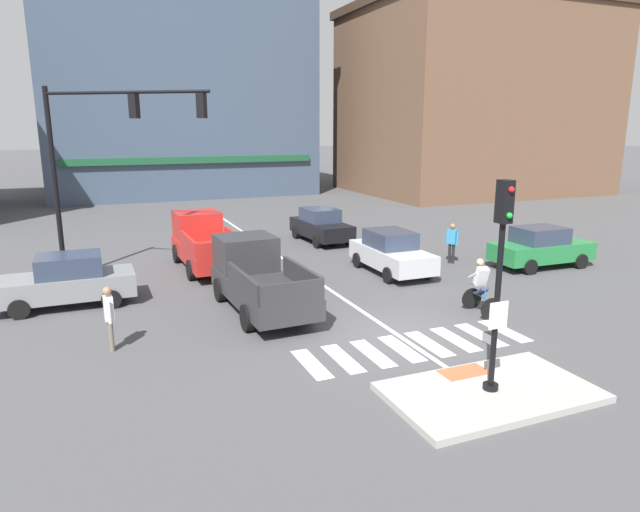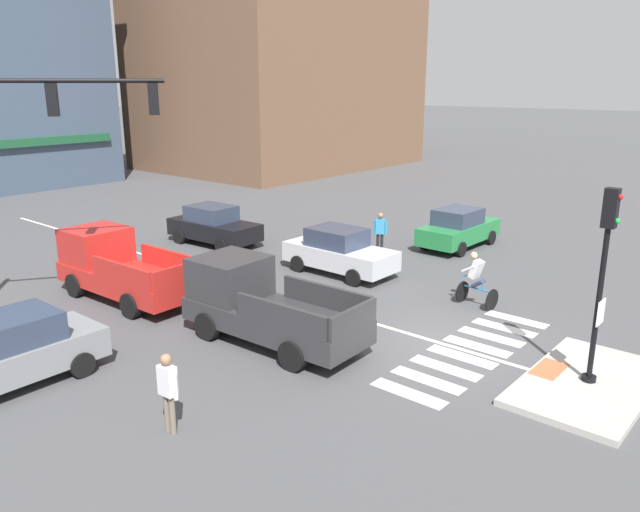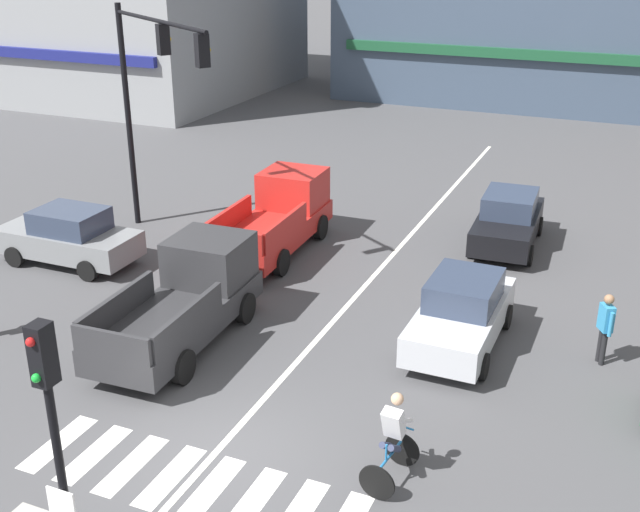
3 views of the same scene
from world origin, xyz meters
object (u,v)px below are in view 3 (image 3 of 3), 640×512
at_px(car_grey_cross_left, 69,237).
at_px(cyclist, 393,438).
at_px(pickup_truck_red_westbound_far, 278,216).
at_px(signal_pole, 56,443).
at_px(car_silver_eastbound_mid, 461,313).
at_px(pedestrian_waiting_far_side, 605,323).
at_px(car_black_eastbound_far, 508,220).
at_px(traffic_light_mast, 147,83).
at_px(pickup_truck_charcoal_westbound_near, 188,298).

bearing_deg(car_grey_cross_left, cyclist, -25.76).
bearing_deg(cyclist, pickup_truck_red_westbound_far, 126.08).
xyz_separation_m(signal_pole, car_silver_eastbound_mid, (3.09, 9.66, -1.97)).
bearing_deg(pedestrian_waiting_far_side, car_black_eastbound_far, 117.82).
bearing_deg(car_black_eastbound_far, pedestrian_waiting_far_side, -62.18).
xyz_separation_m(signal_pole, pickup_truck_red_westbound_far, (-3.40, 13.44, -1.81)).
xyz_separation_m(car_grey_cross_left, car_black_eastbound_far, (11.24, 6.30, 0.00)).
bearing_deg(traffic_light_mast, pickup_truck_red_westbound_far, 14.88).
height_order(pickup_truck_charcoal_westbound_near, cyclist, pickup_truck_charcoal_westbound_near).
xyz_separation_m(car_grey_cross_left, pickup_truck_charcoal_westbound_near, (5.48, -2.42, 0.17)).
relative_size(car_grey_cross_left, pickup_truck_charcoal_westbound_near, 0.80).
bearing_deg(car_black_eastbound_far, pickup_truck_red_westbound_far, -155.77).
bearing_deg(pickup_truck_red_westbound_far, pedestrian_waiting_far_side, -19.48).
relative_size(cyclist, pedestrian_waiting_far_side, 1.01).
xyz_separation_m(pickup_truck_red_westbound_far, pedestrian_waiting_far_side, (9.57, -3.39, 0.00)).
distance_m(signal_pole, car_black_eastbound_far, 16.64).
relative_size(car_silver_eastbound_mid, pedestrian_waiting_far_side, 2.46).
bearing_deg(pickup_truck_charcoal_westbound_near, traffic_light_mast, 130.05).
bearing_deg(car_grey_cross_left, pedestrian_waiting_far_side, 0.32).
distance_m(traffic_light_mast, car_grey_cross_left, 4.92).
xyz_separation_m(pickup_truck_charcoal_westbound_near, cyclist, (6.05, -3.14, -0.11)).
height_order(pickup_truck_charcoal_westbound_near, pickup_truck_red_westbound_far, same).
xyz_separation_m(car_grey_cross_left, pedestrian_waiting_far_side, (14.52, 0.08, 0.17)).
bearing_deg(signal_pole, car_silver_eastbound_mid, 72.25).
bearing_deg(pedestrian_waiting_far_side, car_silver_eastbound_mid, -172.85).
bearing_deg(car_grey_cross_left, traffic_light_mast, 61.96).
relative_size(car_black_eastbound_far, pickup_truck_charcoal_westbound_near, 0.81).
xyz_separation_m(signal_pole, traffic_light_mast, (-7.01, 12.48, 2.05)).
bearing_deg(signal_pole, pickup_truck_red_westbound_far, 104.19).
distance_m(pickup_truck_charcoal_westbound_near, pedestrian_waiting_far_side, 9.39).
distance_m(pickup_truck_charcoal_westbound_near, cyclist, 6.82).
xyz_separation_m(traffic_light_mast, pickup_truck_charcoal_westbound_near, (4.14, -4.93, -3.85)).
relative_size(traffic_light_mast, pedestrian_waiting_far_side, 4.13).
xyz_separation_m(pickup_truck_charcoal_westbound_near, pickup_truck_red_westbound_far, (-0.53, 5.89, 0.00)).
bearing_deg(traffic_light_mast, cyclist, -38.37).
relative_size(signal_pole, pickup_truck_charcoal_westbound_near, 0.84).
distance_m(traffic_light_mast, pedestrian_waiting_far_side, 13.95).
height_order(traffic_light_mast, pedestrian_waiting_far_side, traffic_light_mast).
distance_m(traffic_light_mast, cyclist, 13.59).
height_order(car_grey_cross_left, pickup_truck_red_westbound_far, pickup_truck_red_westbound_far).
distance_m(pickup_truck_red_westbound_far, cyclist, 11.18).
bearing_deg(pickup_truck_charcoal_westbound_near, car_grey_cross_left, 156.16).
bearing_deg(cyclist, car_grey_cross_left, 154.24).
xyz_separation_m(signal_pole, pickup_truck_charcoal_westbound_near, (-2.87, 7.55, -1.81)).
relative_size(car_silver_eastbound_mid, pickup_truck_red_westbound_far, 0.80).
relative_size(pickup_truck_red_westbound_far, pedestrian_waiting_far_side, 3.09).
bearing_deg(pickup_truck_red_westbound_far, cyclist, -53.92).
bearing_deg(pickup_truck_charcoal_westbound_near, pedestrian_waiting_far_side, 15.46).
relative_size(signal_pole, pedestrian_waiting_far_side, 2.62).
bearing_deg(cyclist, car_silver_eastbound_mid, 90.98).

